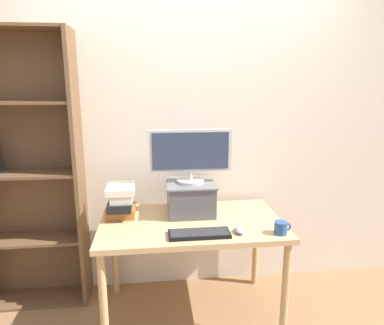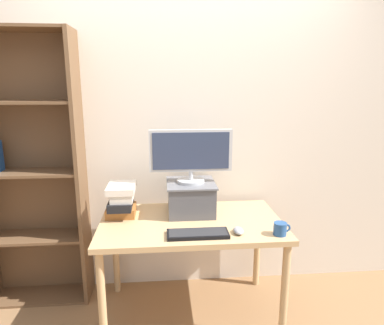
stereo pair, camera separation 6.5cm
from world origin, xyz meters
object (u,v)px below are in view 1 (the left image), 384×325
at_px(bookshelf_unit, 26,173).
at_px(riser_box, 190,197).
at_px(keyboard, 199,234).
at_px(coffee_mug, 281,228).
at_px(desk, 191,231).
at_px(computer_mouse, 239,230).
at_px(computer_monitor, 190,154).
at_px(book_stack, 121,201).

bearing_deg(bookshelf_unit, riser_box, -7.76).
relative_size(keyboard, coffee_mug, 3.53).
bearing_deg(riser_box, desk, -94.52).
bearing_deg(computer_mouse, computer_monitor, 124.70).
distance_m(computer_mouse, coffee_mug, 0.26).
height_order(computer_mouse, book_stack, book_stack).
relative_size(computer_mouse, book_stack, 0.38).
relative_size(computer_monitor, computer_mouse, 5.64).
xyz_separation_m(keyboard, coffee_mug, (0.51, -0.03, 0.03)).
relative_size(riser_box, computer_mouse, 3.44).
bearing_deg(desk, keyboard, -84.61).
xyz_separation_m(keyboard, book_stack, (-0.51, 0.38, 0.10)).
bearing_deg(desk, computer_mouse, -39.17).
bearing_deg(coffee_mug, book_stack, 157.97).
height_order(keyboard, book_stack, book_stack).
relative_size(riser_box, computer_monitor, 0.61).
xyz_separation_m(riser_box, coffee_mug, (0.52, -0.43, -0.08)).
distance_m(desk, keyboard, 0.26).
distance_m(bookshelf_unit, coffee_mug, 1.83).
xyz_separation_m(bookshelf_unit, book_stack, (0.69, -0.18, -0.18)).
height_order(desk, computer_monitor, computer_monitor).
bearing_deg(desk, computer_monitor, 85.44).
distance_m(computer_monitor, book_stack, 0.59).
bearing_deg(desk, riser_box, 85.48).
height_order(desk, bookshelf_unit, bookshelf_unit).
height_order(computer_monitor, keyboard, computer_monitor).
distance_m(book_stack, coffee_mug, 1.11).
xyz_separation_m(desk, coffee_mug, (0.54, -0.27, 0.12)).
bearing_deg(keyboard, desk, 95.39).
distance_m(computer_monitor, computer_mouse, 0.63).
distance_m(computer_monitor, coffee_mug, 0.79).
relative_size(riser_box, keyboard, 0.93).
xyz_separation_m(computer_mouse, book_stack, (-0.77, 0.37, 0.10)).
height_order(bookshelf_unit, keyboard, bookshelf_unit).
relative_size(desk, computer_monitor, 2.12).
xyz_separation_m(computer_monitor, book_stack, (-0.50, -0.02, -0.32)).
relative_size(computer_monitor, book_stack, 2.13).
distance_m(desk, book_stack, 0.54).
height_order(computer_mouse, coffee_mug, coffee_mug).
bearing_deg(riser_box, computer_monitor, -90.00).
height_order(desk, keyboard, keyboard).
bearing_deg(keyboard, bookshelf_unit, 154.75).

